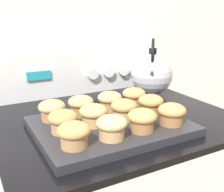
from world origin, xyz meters
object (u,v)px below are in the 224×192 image
muffin_r0_c3 (172,113)px  muffin_r1_c2 (124,109)px  muffin_pan (110,126)px  tea_kettle (152,74)px  muffin_r2_c1 (81,105)px  muffin_r2_c2 (110,100)px  muffin_r0_c2 (142,119)px  muffin_r0_c1 (112,126)px  muffin_r2_c0 (52,109)px  muffin_r1_c1 (93,114)px  muffin_r1_c0 (63,121)px  muffin_r1_c3 (151,104)px  muffin_r2_c3 (134,96)px  muffin_r0_c0 (74,134)px

muffin_r0_c3 → muffin_r1_c2: same height
muffin_pan → tea_kettle: bearing=36.6°
muffin_r2_c1 → muffin_r2_c2: 0.09m
muffin_r0_c2 → muffin_r0_c3: size_ratio=1.00×
muffin_r0_c1 → muffin_r2_c0: (-0.09, 0.19, 0.00)m
muffin_r1_c1 → tea_kettle: tea_kettle is taller
muffin_r0_c3 → muffin_r1_c0: bearing=162.0°
muffin_r1_c1 → muffin_r0_c2: bearing=-44.9°
muffin_r1_c0 → muffin_r1_c3: same height
muffin_r2_c3 → tea_kettle: (0.17, 0.13, 0.03)m
muffin_r0_c2 → muffin_r2_c1: same height
muffin_r0_c3 → tea_kettle: bearing=62.6°
muffin_r0_c3 → tea_kettle: (0.16, 0.32, 0.03)m
muffin_r1_c2 → muffin_r0_c0: bearing=-153.7°
muffin_r0_c1 → tea_kettle: 0.47m
muffin_pan → muffin_r1_c3: size_ratio=5.42×
muffin_r1_c0 → muffin_r1_c1: 0.09m
muffin_r1_c2 → muffin_r2_c3: same height
muffin_r0_c1 → muffin_r0_c2: (0.09, 0.00, 0.00)m
muffin_r0_c0 → muffin_r2_c2: size_ratio=1.00×
muffin_r2_c2 → tea_kettle: bearing=27.9°
muffin_r2_c3 → muffin_r0_c0: bearing=-146.6°
muffin_r2_c1 → tea_kettle: bearing=20.7°
muffin_r0_c0 → muffin_r1_c1: bearing=45.5°
muffin_r0_c3 → muffin_r2_c0: (-0.27, 0.18, 0.00)m
muffin_r1_c1 → tea_kettle: 0.42m
muffin_r0_c2 → muffin_r2_c3: same height
muffin_pan → muffin_r2_c3: muffin_r2_c3 is taller
muffin_r0_c1 → muffin_r0_c3: same height
muffin_r1_c3 → tea_kettle: size_ratio=0.34×
muffin_r0_c0 → muffin_r2_c0: 0.18m
tea_kettle → muffin_r1_c0: bearing=-152.5°
muffin_r0_c3 → muffin_r2_c1: same height
muffin_r1_c0 → muffin_r2_c2: same height
muffin_r1_c0 → muffin_r0_c3: bearing=-18.0°
tea_kettle → muffin_r1_c3: bearing=-126.6°
muffin_r0_c2 → tea_kettle: bearing=50.6°
muffin_r0_c0 → muffin_r0_c1: bearing=-1.7°
muffin_pan → muffin_r0_c2: size_ratio=5.42×
muffin_r0_c3 → tea_kettle: tea_kettle is taller
muffin_pan → muffin_r0_c3: 0.17m
muffin_r1_c0 → muffin_r1_c2: size_ratio=1.00×
muffin_pan → muffin_r0_c2: (0.04, -0.09, 0.04)m
muffin_r1_c1 → tea_kettle: bearing=32.4°
muffin_r2_c1 → muffin_r1_c3: bearing=-25.9°
muffin_r1_c3 → muffin_r2_c0: size_ratio=1.00×
muffin_r0_c1 → muffin_r1_c1: size_ratio=1.00×
muffin_r0_c1 → muffin_r0_c3: 0.18m
muffin_r0_c2 → muffin_r2_c3: size_ratio=1.00×
muffin_r0_c1 → muffin_r1_c1: (-0.00, 0.10, 0.00)m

